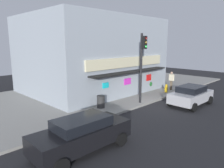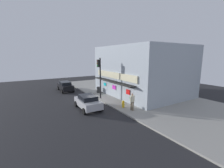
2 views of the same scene
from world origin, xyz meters
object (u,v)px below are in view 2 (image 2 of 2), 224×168
traffic_light (100,73)px  potted_plant_by_doorway (133,99)px  pedestrian (132,101)px  parked_car_silver (88,102)px  parked_car_black (65,86)px  fire_hydrant (123,104)px  trash_can (98,90)px

traffic_light → potted_plant_by_doorway: bearing=28.4°
pedestrian → parked_car_silver: pedestrian is taller
parked_car_silver → parked_car_black: bearing=178.7°
pedestrian → parked_car_silver: bearing=-132.6°
traffic_light → parked_car_black: bearing=-161.6°
traffic_light → parked_car_silver: traffic_light is taller
fire_hydrant → parked_car_silver: bearing=-120.7°
fire_hydrant → parked_car_black: parked_car_black is taller
traffic_light → fire_hydrant: 5.52m
pedestrian → potted_plant_by_doorway: (-1.75, 1.47, -0.44)m
traffic_light → pedestrian: traffic_light is taller
traffic_light → parked_car_black: 8.52m
traffic_light → parked_car_black: traffic_light is taller
parked_car_black → parked_car_silver: size_ratio=1.15×
potted_plant_by_doorway → parked_car_silver: bearing=-106.6°
fire_hydrant → parked_car_silver: parked_car_silver is taller
fire_hydrant → trash_can: trash_can is taller
fire_hydrant → potted_plant_by_doorway: potted_plant_by_doorway is taller
pedestrian → parked_car_black: pedestrian is taller
potted_plant_by_doorway → parked_car_silver: size_ratio=0.25×
trash_can → potted_plant_by_doorway: bearing=7.2°
trash_can → parked_car_silver: bearing=-35.9°
trash_can → parked_car_black: parked_car_black is taller
pedestrian → trash_can: bearing=176.3°
traffic_light → trash_can: bearing=156.6°
traffic_light → fire_hydrant: (4.59, 0.54, -3.03)m
fire_hydrant → pedestrian: 1.44m
parked_car_black → pedestrian: bearing=13.7°
traffic_light → pedestrian: (5.86, 0.75, -2.39)m
fire_hydrant → parked_car_silver: (-1.98, -3.32, 0.27)m
potted_plant_by_doorway → parked_car_black: size_ratio=0.22×
fire_hydrant → potted_plant_by_doorway: size_ratio=0.77×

